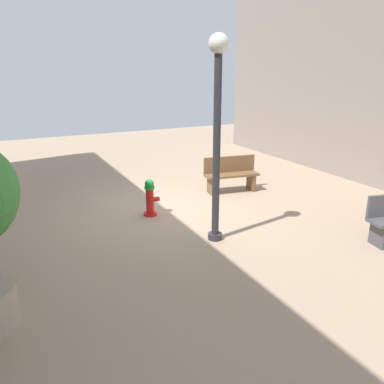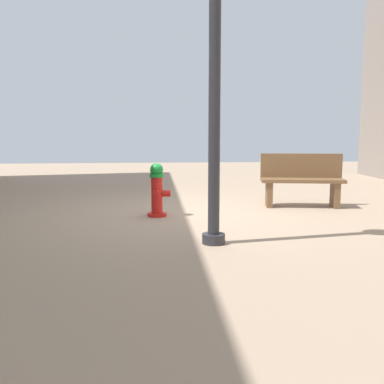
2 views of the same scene
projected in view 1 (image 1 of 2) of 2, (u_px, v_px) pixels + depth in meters
The scene contains 4 objects.
ground_plane at pixel (171, 207), 9.51m from camera, with size 23.40×23.40×0.00m, color tan.
fire_hydrant at pixel (150, 197), 8.90m from camera, with size 0.38×0.41×0.85m.
bench_near at pixel (231, 174), 10.61m from camera, with size 1.51×0.67×0.95m.
street_lamp at pixel (217, 118), 7.05m from camera, with size 0.36×0.36×3.81m.
Camera 1 is at (3.56, 8.22, 3.25)m, focal length 36.71 mm.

